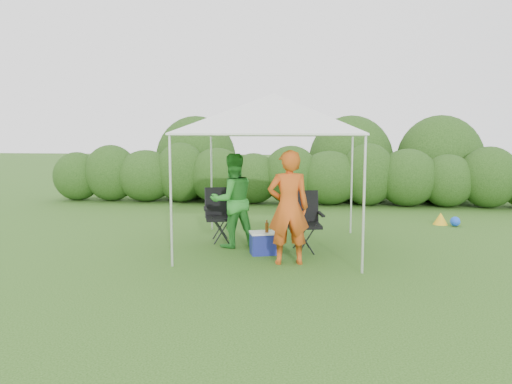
# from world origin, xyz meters

# --- Properties ---
(ground) EXTENTS (70.00, 70.00, 0.00)m
(ground) POSITION_xyz_m (0.00, 0.00, 0.00)
(ground) COLOR #37621F
(hedge) EXTENTS (14.91, 1.53, 1.80)m
(hedge) POSITION_xyz_m (0.11, 6.00, 0.82)
(hedge) COLOR #284B17
(hedge) RESTS_ON ground
(canopy) EXTENTS (3.10, 3.10, 2.83)m
(canopy) POSITION_xyz_m (0.00, 0.50, 2.46)
(canopy) COLOR silver
(canopy) RESTS_ON ground
(chair_right) EXTENTS (0.75, 0.70, 1.08)m
(chair_right) POSITION_xyz_m (0.54, 0.36, 0.61)
(chair_right) COLOR black
(chair_right) RESTS_ON ground
(chair_left) EXTENTS (0.75, 0.71, 1.04)m
(chair_left) POSITION_xyz_m (-1.11, 0.98, 0.59)
(chair_left) COLOR black
(chair_left) RESTS_ON ground
(man) EXTENTS (0.75, 0.57, 1.86)m
(man) POSITION_xyz_m (0.34, -0.60, 0.93)
(man) COLOR #CB4E17
(man) RESTS_ON ground
(woman) EXTENTS (1.07, 1.00, 1.75)m
(woman) POSITION_xyz_m (-0.77, 0.48, 0.88)
(woman) COLOR #2D892D
(woman) RESTS_ON ground
(cooler) EXTENTS (0.56, 0.47, 0.40)m
(cooler) POSITION_xyz_m (-0.13, -0.02, 0.20)
(cooler) COLOR navy
(cooler) RESTS_ON ground
(bottle) EXTENTS (0.06, 0.06, 0.23)m
(bottle) POSITION_xyz_m (-0.07, -0.06, 0.51)
(bottle) COLOR #592D0C
(bottle) RESTS_ON cooler
(lawn_toy) EXTENTS (0.56, 0.46, 0.28)m
(lawn_toy) POSITION_xyz_m (3.70, 3.19, 0.13)
(lawn_toy) COLOR gold
(lawn_toy) RESTS_ON ground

